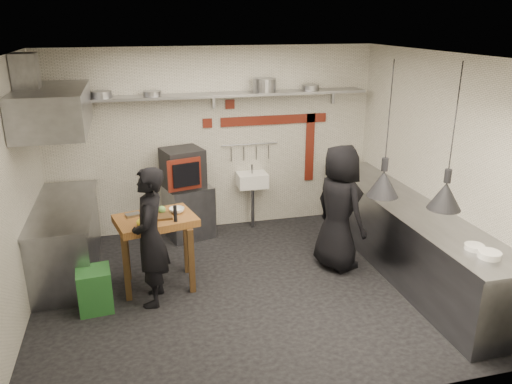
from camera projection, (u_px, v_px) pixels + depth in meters
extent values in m
plane|color=black|center=(246.00, 289.00, 6.17)|extent=(5.00, 5.00, 0.00)
plane|color=beige|center=(244.00, 56.00, 5.25)|extent=(5.00, 5.00, 0.00)
cube|color=silver|center=(214.00, 141.00, 7.63)|extent=(5.00, 0.04, 2.80)
cube|color=silver|center=(308.00, 265.00, 3.79)|extent=(5.00, 0.04, 2.80)
cube|color=silver|center=(9.00, 201.00, 5.13)|extent=(0.04, 4.20, 2.80)
cube|color=silver|center=(438.00, 167.00, 6.29)|extent=(0.04, 4.20, 2.80)
cube|color=maroon|center=(274.00, 120.00, 7.74)|extent=(1.70, 0.02, 0.14)
cube|color=maroon|center=(310.00, 148.00, 8.04)|extent=(0.14, 0.02, 1.10)
cube|color=maroon|center=(230.00, 104.00, 7.49)|extent=(0.14, 0.02, 0.14)
cube|color=maroon|center=(207.00, 123.00, 7.50)|extent=(0.14, 0.02, 0.14)
cube|color=slate|center=(215.00, 95.00, 7.23)|extent=(4.60, 0.34, 0.04)
cube|color=slate|center=(79.00, 106.00, 6.96)|extent=(0.04, 0.06, 0.24)
cube|color=slate|center=(213.00, 100.00, 7.40)|extent=(0.04, 0.06, 0.24)
cube|color=slate|center=(333.00, 96.00, 7.84)|extent=(0.04, 0.06, 0.24)
cylinder|color=slate|center=(102.00, 94.00, 6.84)|extent=(0.32, 0.32, 0.09)
cylinder|color=slate|center=(152.00, 93.00, 7.00)|extent=(0.29, 0.29, 0.07)
cylinder|color=slate|center=(264.00, 85.00, 7.36)|extent=(0.45, 0.45, 0.20)
cylinder|color=slate|center=(310.00, 88.00, 7.55)|extent=(0.28, 0.28, 0.08)
cube|color=slate|center=(189.00, 211.00, 7.58)|extent=(0.77, 0.73, 0.80)
cube|color=black|center=(183.00, 168.00, 7.33)|extent=(0.67, 0.64, 0.58)
cube|color=maroon|center=(184.00, 175.00, 7.03)|extent=(0.49, 0.16, 0.46)
cube|color=black|center=(186.00, 175.00, 7.01)|extent=(0.39, 0.12, 0.34)
cube|color=white|center=(252.00, 180.00, 7.80)|extent=(0.46, 0.34, 0.22)
cylinder|color=slate|center=(252.00, 169.00, 7.74)|extent=(0.03, 0.03, 0.14)
cylinder|color=slate|center=(253.00, 207.00, 7.91)|extent=(0.06, 0.06, 0.66)
cylinder|color=slate|center=(250.00, 144.00, 7.75)|extent=(0.90, 0.02, 0.02)
cube|color=slate|center=(406.00, 238.00, 6.52)|extent=(0.70, 3.80, 0.90)
cube|color=slate|center=(409.00, 205.00, 6.37)|extent=(0.76, 3.90, 0.03)
cylinder|color=white|center=(490.00, 255.00, 4.93)|extent=(0.28, 0.28, 0.07)
cylinder|color=white|center=(474.00, 247.00, 5.11)|extent=(0.26, 0.26, 0.05)
cube|color=slate|center=(67.00, 240.00, 6.49)|extent=(0.70, 1.90, 0.90)
cube|color=slate|center=(62.00, 206.00, 6.33)|extent=(0.76, 2.00, 0.03)
cube|color=slate|center=(53.00, 109.00, 5.94)|extent=(0.78, 1.60, 0.50)
cube|color=slate|center=(26.00, 75.00, 5.75)|extent=(0.28, 0.28, 0.50)
cube|color=#225F26|center=(95.00, 290.00, 5.68)|extent=(0.40, 0.40, 0.50)
cube|color=#4D341A|center=(158.00, 217.00, 5.96)|extent=(0.33, 0.24, 0.02)
cylinder|color=black|center=(175.00, 214.00, 5.81)|extent=(0.05, 0.05, 0.20)
sphere|color=#FFED38|center=(140.00, 222.00, 5.72)|extent=(0.10, 0.10, 0.08)
sphere|color=#FFED38|center=(142.00, 223.00, 5.70)|extent=(0.08, 0.08, 0.08)
sphere|color=#609946|center=(162.00, 210.00, 6.07)|extent=(0.12, 0.12, 0.09)
cube|color=slate|center=(133.00, 215.00, 6.00)|extent=(0.19, 0.16, 0.03)
imported|color=white|center=(177.00, 210.00, 6.11)|extent=(0.24, 0.24, 0.06)
imported|color=black|center=(150.00, 237.00, 5.66)|extent=(0.50, 0.66, 1.65)
imported|color=black|center=(339.00, 208.00, 6.48)|extent=(0.77, 0.95, 1.68)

